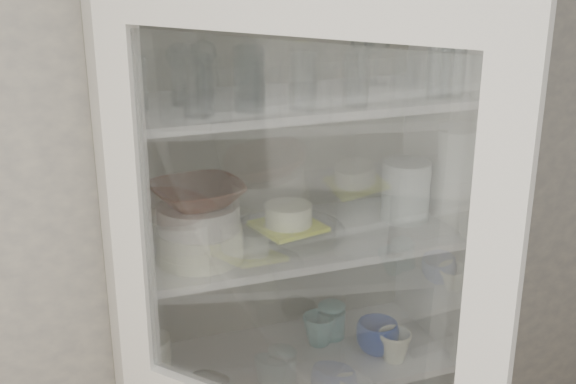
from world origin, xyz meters
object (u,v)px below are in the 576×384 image
object	(u,v)px
goblet_0	(179,67)
teal_jar	(331,321)
terracotta_bowl	(198,194)
white_ramekin	(288,214)
goblet_1	(203,65)
mug_white	(395,346)
mug_teal	(319,330)
goblet_3	(376,55)
cream_bowl	(199,217)
white_canister	(151,359)
plate_stack_back	(176,223)
grey_bowl_stack	(406,191)
pantry_cabinet	(281,323)
goblet_2	(362,55)
plate_stack_front	(200,243)
glass_platter	(288,231)
yellow_trivet	(288,226)
mug_blue	(377,337)

from	to	relation	value
goblet_0	teal_jar	xyz separation A→B (m)	(0.44, -0.05, -0.82)
terracotta_bowl	white_ramekin	xyz separation A→B (m)	(0.28, 0.07, -0.12)
goblet_1	mug_white	size ratio (longest dim) A/B	1.64
mug_teal	goblet_1	bearing A→B (deg)	152.37
goblet_3	cream_bowl	distance (m)	0.69
mug_white	terracotta_bowl	bearing A→B (deg)	-163.42
terracotta_bowl	white_canister	size ratio (longest dim) A/B	1.73
plate_stack_back	white_ramekin	xyz separation A→B (m)	(0.30, -0.13, 0.03)
cream_bowl	mug_teal	size ratio (longest dim) A/B	2.08
goblet_3	grey_bowl_stack	distance (m)	0.41
white_ramekin	grey_bowl_stack	size ratio (longest dim) A/B	0.76
pantry_cabinet	goblet_0	bearing A→B (deg)	170.56
goblet_2	grey_bowl_stack	bearing A→B (deg)	-53.25
goblet_0	white_canister	distance (m)	0.83
cream_bowl	mug_teal	distance (m)	0.62
goblet_2	mug_teal	distance (m)	0.85
mug_white	goblet_3	bearing A→B (deg)	111.23
plate_stack_back	teal_jar	size ratio (longest dim) A/B	1.92
mug_teal	mug_white	world-z (taller)	mug_teal
pantry_cabinet	goblet_3	size ratio (longest dim) A/B	12.45
plate_stack_front	cream_bowl	distance (m)	0.08
goblet_3	white_ramekin	world-z (taller)	goblet_3
white_ramekin	teal_jar	bearing A→B (deg)	19.44
plate_stack_back	white_canister	size ratio (longest dim) A/B	1.50
cream_bowl	grey_bowl_stack	size ratio (longest dim) A/B	1.20
glass_platter	goblet_2	bearing A→B (deg)	23.57
mug_teal	white_canister	distance (m)	0.53
mug_white	teal_jar	size ratio (longest dim) A/B	0.95
mug_white	white_canister	bearing A→B (deg)	-169.21
terracotta_bowl	yellow_trivet	distance (m)	0.33
glass_platter	goblet_3	bearing A→B (deg)	13.47
goblet_2	plate_stack_back	size ratio (longest dim) A/B	0.78
cream_bowl	mug_white	world-z (taller)	cream_bowl
goblet_3	white_canister	distance (m)	1.08
goblet_2	teal_jar	distance (m)	0.84
goblet_2	plate_stack_front	xyz separation A→B (m)	(-0.55, -0.19, -0.44)
glass_platter	mug_teal	distance (m)	0.38
terracotta_bowl	goblet_1	bearing A→B (deg)	67.41
goblet_2	cream_bowl	size ratio (longest dim) A/B	0.74
goblet_0	white_canister	size ratio (longest dim) A/B	1.14
goblet_2	glass_platter	world-z (taller)	goblet_2
plate_stack_back	glass_platter	distance (m)	0.33
grey_bowl_stack	mug_white	world-z (taller)	grey_bowl_stack
goblet_1	mug_white	distance (m)	1.00
mug_teal	teal_jar	distance (m)	0.06
goblet_2	yellow_trivet	bearing A→B (deg)	-156.43
yellow_trivet	white_canister	bearing A→B (deg)	178.28
plate_stack_back	goblet_3	bearing A→B (deg)	-5.43
goblet_2	glass_platter	bearing A→B (deg)	-156.43
mug_blue	goblet_1	bearing A→B (deg)	173.11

